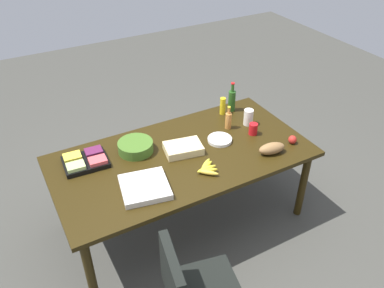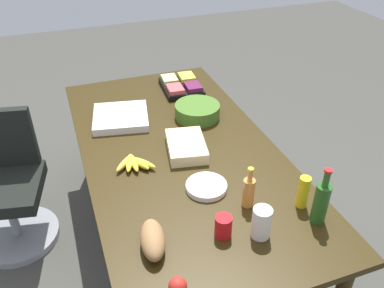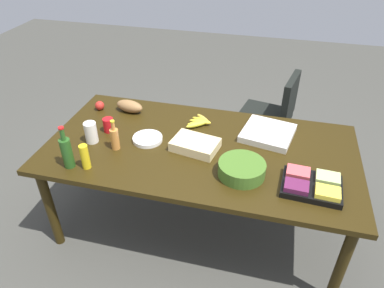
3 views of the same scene
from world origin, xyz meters
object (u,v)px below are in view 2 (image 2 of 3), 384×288
Objects in this scene: conference_table at (180,159)px; salad_bowl at (197,111)px; dressing_bottle at (249,191)px; fruit_platter at (181,86)px; sheet_cake at (186,146)px; paper_plate_stack at (206,187)px; apple_red at (178,286)px; red_solo_cup at (223,226)px; banana_bunch at (134,163)px; mustard_bottle at (303,192)px; pizza_box at (121,117)px; bread_loaf at (153,240)px; office_chair at (8,194)px; wine_bottle at (321,202)px; mayo_jar at (261,223)px.

conference_table is 0.43m from salad_bowl.
fruit_platter is at bearing 175.60° from dressing_bottle.
salad_bowl reaches higher than sheet_cake.
apple_red reaches higher than paper_plate_stack.
conference_table is 0.40m from paper_plate_stack.
dressing_bottle is 2.10× the size of red_solo_cup.
banana_bunch is 1.35× the size of mustard_bottle.
paper_plate_stack is 0.90m from pizza_box.
bread_loaf is at bearing -23.26° from fruit_platter.
sheet_cake is 0.57m from dressing_bottle.
sheet_cake is at bearing 149.53° from bread_loaf.
conference_table is 1.22m from office_chair.
pizza_box is 1.21m from red_solo_cup.
sheet_cake reaches higher than pizza_box.
conference_table is 7.22× the size of wine_bottle.
dressing_bottle is (0.51, 0.46, 0.06)m from banana_bunch.
mustard_bottle reaches higher than conference_table.
office_chair is at bearing -123.75° from banana_bunch.
mayo_jar reaches higher than conference_table.
fruit_platter is at bearing 160.51° from conference_table.
bread_loaf is (0.01, -0.77, -0.04)m from mustard_bottle.
wine_bottle is (1.56, 0.16, 0.09)m from fruit_platter.
conference_table is 0.93m from wine_bottle.
fruit_platter is 1.59m from bread_loaf.
apple_red is 0.62m from dressing_bottle.
paper_plate_stack is at bearing -12.28° from fruit_platter.
mustard_bottle is at bearing 49.78° from banana_bunch.
office_chair reaches higher than salad_bowl.
mustard_bottle reaches higher than paper_plate_stack.
wine_bottle is (0.40, 0.42, 0.10)m from paper_plate_stack.
mayo_jar is at bearing 16.00° from paper_plate_stack.
mustard_bottle reaches higher than bread_loaf.
wine_bottle reaches higher than banana_bunch.
mayo_jar is at bearing 7.28° from sheet_cake.
sheet_cake reaches higher than banana_bunch.
pizza_box is (-0.46, -0.26, 0.09)m from conference_table.
conference_table is 7.28× the size of salad_bowl.
dressing_bottle reaches higher than office_chair.
mayo_jar is (1.24, 1.21, 0.49)m from office_chair.
conference_table is at bearing -148.24° from mustard_bottle.
office_chair is at bearing -151.66° from apple_red.
conference_table is at bearing -170.55° from mayo_jar.
mustard_bottle is (0.61, 0.72, 0.06)m from banana_bunch.
banana_bunch is 0.63× the size of fruit_platter.
paper_plate_stack is 0.92× the size of bread_loaf.
banana_bunch is at bearing -82.46° from sheet_cake.
bread_loaf is at bearing -30.47° from sheet_cake.
salad_bowl is at bearing 144.02° from conference_table.
apple_red is 0.32× the size of bread_loaf.
sheet_cake is at bearing 66.72° from office_chair.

